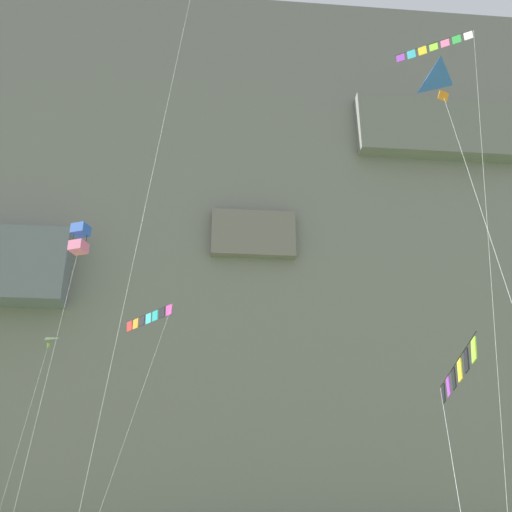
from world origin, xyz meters
name	(u,v)px	position (x,y,z in m)	size (l,w,h in m)	color
cliff_face	(243,279)	(0.00, 67.39, 30.39)	(180.00, 33.04, 60.77)	slate
kite_banner_mid_center	(438,63)	(6.87, 21.33, 23.80)	(3.50, 4.41, 25.34)	black
kite_delta_low_right	(42,355)	(-14.73, 36.74, 12.06)	(1.15, 4.25, 13.05)	white
kite_box_mid_left	(79,240)	(-10.22, 22.50, 13.51)	(1.25, 2.45, 14.22)	blue
kite_banner_mid_right	(148,322)	(-7.99, 33.66, 13.49)	(3.44, 6.51, 14.08)	black
kite_delta_low_left	(455,101)	(5.24, 16.91, 17.77)	(2.17, 6.93, 18.31)	blue
kite_banner_high_right	(457,377)	(2.86, 14.92, 5.89)	(3.55, 9.20, 6.33)	black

